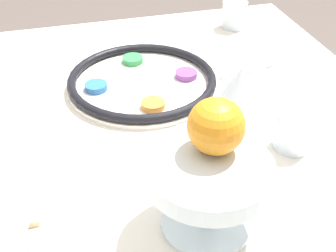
{
  "coord_description": "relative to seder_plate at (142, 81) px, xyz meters",
  "views": [
    {
      "loc": [
        0.67,
        -0.16,
        1.26
      ],
      "look_at": [
        -0.02,
        0.02,
        0.75
      ],
      "focal_mm": 50.0,
      "sensor_mm": 36.0,
      "label": 1
    }
  ],
  "objects": [
    {
      "name": "wine_glass",
      "position": [
        0.19,
        0.15,
        0.08
      ],
      "size": [
        0.08,
        0.08,
        0.13
      ],
      "color": "silver",
      "rests_on": "dining_table"
    },
    {
      "name": "seder_plate",
      "position": [
        0.0,
        0.0,
        0.0
      ],
      "size": [
        0.34,
        0.34,
        0.03
      ],
      "color": "silver",
      "rests_on": "dining_table"
    },
    {
      "name": "orange_fruit",
      "position": [
        0.4,
        0.02,
        0.15
      ],
      "size": [
        0.08,
        0.08,
        0.08
      ],
      "color": "orange",
      "rests_on": "fruit_stand"
    },
    {
      "name": "bread_plate",
      "position": [
        0.32,
        -0.29,
        -0.01
      ],
      "size": [
        0.19,
        0.19,
        0.02
      ],
      "color": "silver",
      "rests_on": "dining_table"
    },
    {
      "name": "napkin_roll",
      "position": [
        0.38,
        -0.28,
        0.01
      ],
      "size": [
        0.18,
        0.1,
        0.05
      ],
      "color": "white",
      "rests_on": "dining_table"
    },
    {
      "name": "cup_near",
      "position": [
        -0.26,
        0.32,
        0.02
      ],
      "size": [
        0.07,
        0.07,
        0.07
      ],
      "color": "silver",
      "rests_on": "dining_table"
    },
    {
      "name": "fruit_stand",
      "position": [
        0.43,
        0.0,
        0.08
      ],
      "size": [
        0.18,
        0.18,
        0.12
      ],
      "color": "silver",
      "rests_on": "dining_table"
    },
    {
      "name": "cup_mid",
      "position": [
        0.29,
        0.22,
        0.02
      ],
      "size": [
        0.07,
        0.07,
        0.07
      ],
      "color": "silver",
      "rests_on": "dining_table"
    },
    {
      "name": "fork_right",
      "position": [
        0.03,
        0.27,
        -0.01
      ],
      "size": [
        0.07,
        0.18,
        0.01
      ],
      "color": "silver",
      "rests_on": "dining_table"
    },
    {
      "name": "fork_left",
      "position": [
        -0.0,
        0.27,
        -0.01
      ],
      "size": [
        0.06,
        0.18,
        0.01
      ],
      "color": "silver",
      "rests_on": "dining_table"
    }
  ]
}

